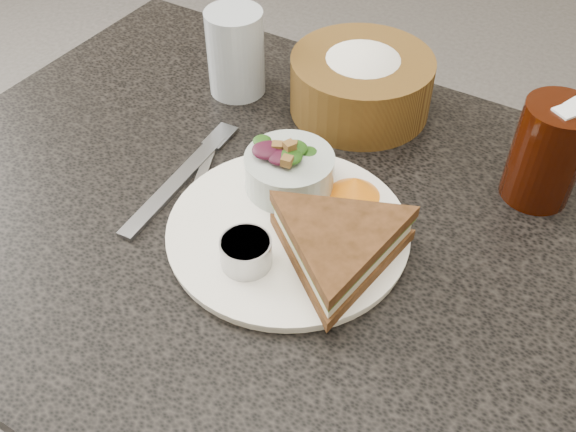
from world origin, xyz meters
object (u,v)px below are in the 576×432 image
Objects in this scene: salad_bowl at (289,166)px; sandwich at (338,246)px; dining_table at (295,388)px; dinner_plate at (288,231)px; dressing_ramekin at (246,252)px; bread_basket at (362,75)px; cola_glass at (549,149)px; water_glass at (236,53)px.

sandwich is at bearing -36.31° from salad_bowl.
sandwich is 1.76× the size of salad_bowl.
dinner_plate is at bearing -86.80° from dining_table.
bread_basket reaches higher than dressing_ramekin.
sandwich is 0.97× the size of bread_basket.
dressing_ramekin is (-0.01, -0.07, 0.02)m from dinner_plate.
cola_glass reaches higher than dinner_plate.
water_glass reaches higher than dining_table.
bread_basket is (-0.04, 0.26, 0.05)m from dinner_plate.
cola_glass is (0.15, 0.23, 0.03)m from sandwich.
water_glass reaches higher than dressing_ramekin.
bread_basket reaches higher than salad_bowl.
cola_glass is at bearing 95.22° from sandwich.
cola_glass reaches higher than bread_basket.
dining_table is 3.71× the size of dinner_plate.
dinner_plate is (0.00, -0.02, 0.38)m from dining_table.
cola_glass is (0.23, 0.28, 0.04)m from dressing_ramekin.
water_glass is (-0.21, 0.21, 0.05)m from dinner_plate.
dinner_plate is 0.31m from water_glass.
sandwich is 0.37m from water_glass.
dining_table is at bearing 84.08° from dressing_ramekin.
cola_glass is at bearing 30.87° from salad_bowl.
bread_basket is (-0.01, 0.20, 0.01)m from salad_bowl.
dinner_plate is 0.27m from bread_basket.
water_glass is at bearing 125.80° from dressing_ramekin.
dressing_ramekin is (-0.01, -0.09, 0.40)m from dining_table.
dressing_ramekin is 0.29× the size of bread_basket.
cola_glass is (0.22, 0.21, 0.06)m from dinner_plate.
dressing_ramekin is 0.40× the size of cola_glass.
sandwich is at bearing -29.35° from dining_table.
salad_bowl is 0.30m from cola_glass.
sandwich is (0.07, -0.02, 0.03)m from dinner_plate.
sandwich is at bearing -13.16° from dinner_plate.
water_glass is (-0.20, 0.28, 0.03)m from dressing_ramekin.
water_glass is (-0.28, 0.23, 0.02)m from sandwich.
salad_bowl is at bearing 119.70° from dinner_plate.
salad_bowl reaches higher than dressing_ramekin.
water_glass reaches higher than salad_bowl.
dinner_plate reaches higher than dining_table.
water_glass is at bearing 179.16° from sandwich.
dressing_ramekin is (-0.08, -0.05, -0.01)m from sandwich.
bread_basket is at bearing 169.64° from cola_glass.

